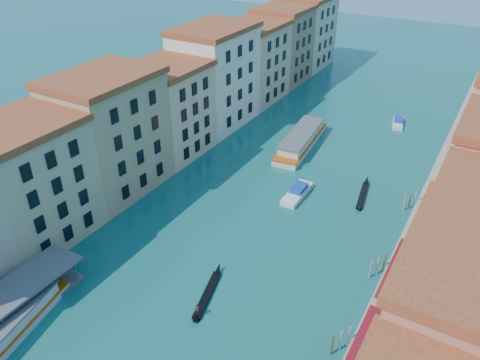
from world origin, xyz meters
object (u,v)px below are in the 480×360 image
(vaporetto_far, at_px, (301,140))
(vaporetto_near, at_px, (6,329))
(gondola_fore, at_px, (207,294))
(vaporetto_stop, at_px, (18,302))

(vaporetto_far, bearing_deg, vaporetto_near, -104.02)
(vaporetto_near, bearing_deg, vaporetto_far, 69.57)
(vaporetto_near, relative_size, gondola_fore, 1.69)
(vaporetto_stop, distance_m, gondola_fore, 22.47)
(vaporetto_near, distance_m, gondola_fore, 23.11)
(vaporetto_near, xyz_separation_m, gondola_fore, (15.97, 16.68, -0.82))
(vaporetto_stop, distance_m, vaporetto_far, 58.82)
(vaporetto_far, bearing_deg, vaporetto_stop, -106.41)
(gondola_fore, bearing_deg, vaporetto_stop, -158.02)
(vaporetto_stop, bearing_deg, vaporetto_near, -58.30)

